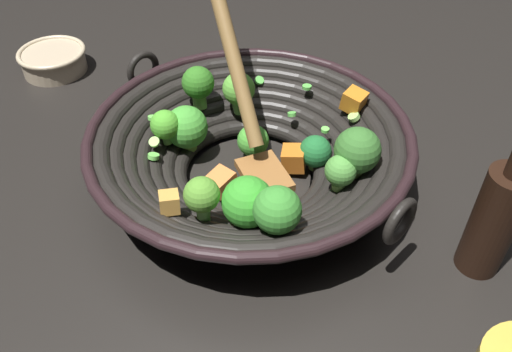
% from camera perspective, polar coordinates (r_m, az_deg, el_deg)
% --- Properties ---
extents(ground_plane, '(4.00, 4.00, 0.00)m').
position_cam_1_polar(ground_plane, '(0.69, -0.63, -0.53)').
color(ground_plane, black).
extents(wok, '(0.43, 0.40, 0.30)m').
position_cam_1_polar(wok, '(0.65, -0.64, 3.04)').
color(wok, black).
rests_on(wok, ground).
extents(soy_sauce_bottle, '(0.05, 0.05, 0.18)m').
position_cam_1_polar(soy_sauce_bottle, '(0.60, 24.49, -4.21)').
color(soy_sauce_bottle, black).
rests_on(soy_sauce_bottle, ground).
extents(prep_bowl, '(0.11, 0.11, 0.04)m').
position_cam_1_polar(prep_bowl, '(0.97, -21.10, 11.67)').
color(prep_bowl, tan).
rests_on(prep_bowl, ground).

